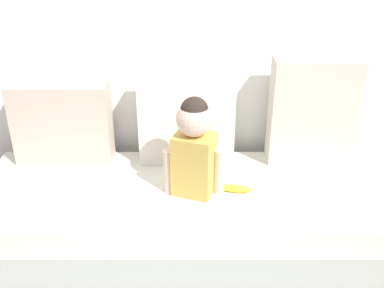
{
  "coord_description": "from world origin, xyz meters",
  "views": [
    {
      "loc": [
        0.03,
        -1.96,
        1.59
      ],
      "look_at": [
        0.02,
        0.0,
        0.61
      ],
      "focal_mm": 41.97,
      "sensor_mm": 36.0,
      "label": 1
    }
  ],
  "objects_px": {
    "throw_pillow_left": "(64,123)",
    "banana": "(237,189)",
    "throw_pillow_center": "(189,120)",
    "throw_pillow_right": "(315,112)",
    "toddler": "(196,146)",
    "couch": "(188,216)"
  },
  "relations": [
    {
      "from": "throw_pillow_left",
      "to": "banana",
      "type": "height_order",
      "value": "throw_pillow_left"
    },
    {
      "from": "throw_pillow_center",
      "to": "throw_pillow_right",
      "type": "bearing_deg",
      "value": 0.0
    },
    {
      "from": "toddler",
      "to": "banana",
      "type": "xyz_separation_m",
      "value": [
        0.21,
        -0.0,
        -0.24
      ]
    },
    {
      "from": "couch",
      "to": "throw_pillow_right",
      "type": "relative_size",
      "value": 3.75
    },
    {
      "from": "throw_pillow_left",
      "to": "banana",
      "type": "relative_size",
      "value": 3.13
    },
    {
      "from": "banana",
      "to": "throw_pillow_right",
      "type": "bearing_deg",
      "value": 38.12
    },
    {
      "from": "throw_pillow_center",
      "to": "toddler",
      "type": "relative_size",
      "value": 1.03
    },
    {
      "from": "throw_pillow_right",
      "to": "toddler",
      "type": "bearing_deg",
      "value": -152.2
    },
    {
      "from": "couch",
      "to": "throw_pillow_center",
      "type": "distance_m",
      "value": 0.52
    },
    {
      "from": "throw_pillow_left",
      "to": "toddler",
      "type": "xyz_separation_m",
      "value": [
        0.73,
        -0.34,
        0.03
      ]
    },
    {
      "from": "throw_pillow_center",
      "to": "banana",
      "type": "bearing_deg",
      "value": -54.48
    },
    {
      "from": "throw_pillow_left",
      "to": "couch",
      "type": "bearing_deg",
      "value": -23.82
    },
    {
      "from": "throw_pillow_left",
      "to": "throw_pillow_center",
      "type": "bearing_deg",
      "value": 0.0
    },
    {
      "from": "throw_pillow_right",
      "to": "banana",
      "type": "height_order",
      "value": "throw_pillow_right"
    },
    {
      "from": "couch",
      "to": "toddler",
      "type": "xyz_separation_m",
      "value": [
        0.04,
        -0.04,
        0.44
      ]
    },
    {
      "from": "throw_pillow_right",
      "to": "toddler",
      "type": "height_order",
      "value": "throw_pillow_right"
    },
    {
      "from": "couch",
      "to": "throw_pillow_center",
      "type": "xyz_separation_m",
      "value": [
        0.0,
        0.3,
        0.43
      ]
    },
    {
      "from": "throw_pillow_left",
      "to": "toddler",
      "type": "height_order",
      "value": "toddler"
    },
    {
      "from": "throw_pillow_left",
      "to": "throw_pillow_right",
      "type": "relative_size",
      "value": 0.9
    },
    {
      "from": "banana",
      "to": "throw_pillow_center",
      "type": "bearing_deg",
      "value": 125.52
    },
    {
      "from": "toddler",
      "to": "banana",
      "type": "distance_m",
      "value": 0.32
    },
    {
      "from": "throw_pillow_center",
      "to": "banana",
      "type": "height_order",
      "value": "throw_pillow_center"
    }
  ]
}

